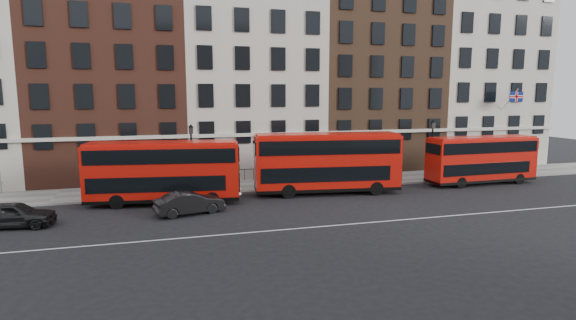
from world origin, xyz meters
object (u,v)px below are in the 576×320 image
object	(u,v)px
traffic_light	(536,151)
car_front	(190,203)
bus_c	(327,162)
bus_d	(481,159)
car_rear	(14,215)
bus_b	(163,171)

from	to	relation	value
traffic_light	car_front	bearing A→B (deg)	-171.07
bus_c	bus_d	size ratio (longest dim) A/B	1.16
traffic_light	car_rear	bearing A→B (deg)	-172.80
bus_d	traffic_light	distance (m)	7.74
bus_b	bus_d	world-z (taller)	bus_b
bus_b	traffic_light	bearing A→B (deg)	10.91
bus_c	car_front	world-z (taller)	bus_c
car_front	bus_b	bearing A→B (deg)	10.63
car_rear	traffic_light	world-z (taller)	traffic_light
bus_c	bus_d	distance (m)	14.26
bus_c	car_rear	xyz separation A→B (m)	(-20.86, -3.59, -1.78)
bus_b	car_rear	bearing A→B (deg)	-149.22
bus_c	traffic_light	distance (m)	21.85
bus_c	car_rear	size ratio (longest dim) A/B	2.56
bus_b	bus_d	distance (m)	26.59
bus_d	car_front	distance (m)	25.24
bus_c	traffic_light	bearing A→B (deg)	11.58
bus_d	car_front	world-z (taller)	bus_d
bus_d	car_rear	xyz separation A→B (m)	(-35.11, -3.59, -1.46)
bus_b	bus_c	bearing A→B (deg)	7.91
bus_c	bus_d	xyz separation A→B (m)	(14.25, -0.01, -0.33)
car_rear	bus_c	bearing A→B (deg)	-73.19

